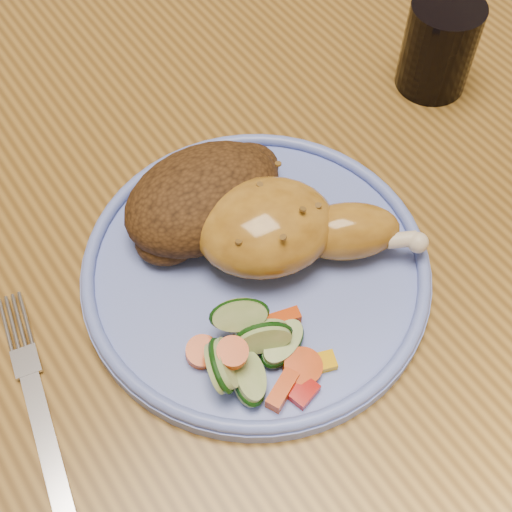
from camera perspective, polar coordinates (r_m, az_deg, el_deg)
name	(u,v)px	position (r m, az deg, el deg)	size (l,w,h in m)	color
ground	(224,450)	(1.28, -2.61, -15.22)	(4.00, 4.00, 0.00)	brown
dining_table	(197,229)	(0.68, -4.77, 2.19)	(0.90, 1.40, 0.75)	brown
plate	(256,271)	(0.55, 0.00, -1.20)	(0.27, 0.27, 0.01)	#6378D5
plate_rim	(256,263)	(0.54, 0.00, -0.58)	(0.26, 0.26, 0.01)	#6378D5
chicken_leg	(285,228)	(0.53, 2.37, 2.25)	(0.16, 0.14, 0.06)	#AE7824
rice_pilaf	(206,197)	(0.55, -4.04, 4.70)	(0.14, 0.09, 0.06)	#3F250F
vegetable_pile	(252,351)	(0.49, -0.34, -7.64)	(0.09, 0.10, 0.05)	#A50A05
fork	(40,417)	(0.52, -16.87, -12.23)	(0.05, 0.17, 0.00)	silver
drinking_glass	(439,46)	(0.68, 14.43, 15.94)	(0.06, 0.06, 0.09)	black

